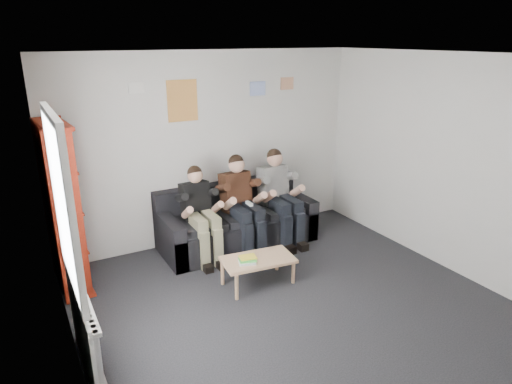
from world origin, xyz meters
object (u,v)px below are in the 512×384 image
at_px(bookshelf, 64,208).
at_px(person_left, 201,214).
at_px(person_right, 280,197).
at_px(person_middle, 243,205).
at_px(sofa, 236,224).
at_px(coffee_table, 258,261).

height_order(bookshelf, person_left, bookshelf).
relative_size(person_left, person_right, 0.94).
bearing_deg(person_middle, bookshelf, 171.43).
distance_m(sofa, coffee_table, 1.20).
bearing_deg(person_left, sofa, 14.01).
relative_size(bookshelf, coffee_table, 2.32).
height_order(bookshelf, coffee_table, bookshelf).
bearing_deg(bookshelf, sofa, -2.48).
bearing_deg(person_middle, person_right, -5.49).
distance_m(sofa, person_left, 0.72).
xyz_separation_m(bookshelf, person_right, (2.86, -0.12, -0.32)).
xyz_separation_m(sofa, person_right, (0.61, -0.20, 0.36)).
relative_size(coffee_table, person_middle, 0.64).
height_order(person_middle, person_right, person_right).
bearing_deg(sofa, person_left, -162.21).
bearing_deg(sofa, person_right, -18.22).
bearing_deg(person_right, bookshelf, 172.48).
relative_size(sofa, person_middle, 1.65).
distance_m(person_middle, person_right, 0.61).
bearing_deg(person_middle, person_left, 174.11).
xyz_separation_m(sofa, coffee_table, (-0.29, -1.16, -0.01)).
distance_m(bookshelf, person_right, 2.89).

